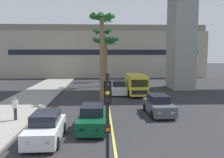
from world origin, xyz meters
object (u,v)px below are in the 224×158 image
car_queue_front (93,118)px  car_queue_fourth (159,105)px  traffic_light_median_near (108,119)px  palm_tree_far_median (102,42)px  car_queue_second (119,88)px  delivery_van (136,84)px  palm_tree_near_median (105,50)px  pedestrian_mid_block (15,108)px  palm_tree_mid_median (102,35)px  palm_tree_farthest_median (105,48)px  car_queue_third (46,128)px

car_queue_front → car_queue_fourth: same height
traffic_light_median_near → palm_tree_far_median: bearing=90.0°
car_queue_second → car_queue_front: bearing=-101.2°
car_queue_second → delivery_van: delivery_van is taller
palm_tree_far_median → palm_tree_near_median: bearing=84.8°
pedestrian_mid_block → palm_tree_mid_median: bearing=51.0°
car_queue_second → delivery_van: bearing=-16.7°
car_queue_front → palm_tree_farthest_median: palm_tree_farthest_median is taller
car_queue_third → delivery_van: 16.11m
car_queue_fourth → palm_tree_near_median: bearing=99.4°
palm_tree_farthest_median → car_queue_front: bearing=-94.2°
car_queue_front → traffic_light_median_near: traffic_light_median_near is taller
car_queue_third → car_queue_fourth: (7.61, 5.50, 0.00)m
car_queue_fourth → palm_tree_farthest_median: (-4.00, 10.93, 4.69)m
car_queue_front → car_queue_second: bearing=78.8°
car_queue_second → traffic_light_median_near: traffic_light_median_near is taller
car_queue_second → car_queue_fourth: (2.46, -9.54, 0.00)m
car_queue_third → palm_tree_near_median: bearing=82.2°
palm_tree_farthest_median → car_queue_fourth: bearing=-69.9°
car_queue_fourth → pedestrian_mid_block: (-10.55, -1.69, 0.28)m
car_queue_fourth → pedestrian_mid_block: 10.69m
car_queue_third → car_queue_front: bearing=36.5°
delivery_van → palm_tree_farthest_median: bearing=150.5°
traffic_light_median_near → palm_tree_far_median: (-0.01, 27.50, 3.68)m
car_queue_front → car_queue_third: size_ratio=1.01×
palm_tree_far_median → pedestrian_mid_block: (-6.22, -18.14, -5.39)m
palm_tree_far_median → car_queue_front: bearing=-92.1°
car_queue_third → pedestrian_mid_block: (-2.94, 3.81, 0.28)m
palm_tree_mid_median → palm_tree_far_median: size_ratio=1.06×
car_queue_fourth → palm_tree_farthest_median: 12.55m
car_queue_third → traffic_light_median_near: 6.75m
car_queue_front → pedestrian_mid_block: (-5.47, 1.94, 0.28)m
car_queue_third → delivery_van: bearing=63.9°
delivery_van → traffic_light_median_near: (-3.81, -20.01, 1.43)m
car_queue_second → car_queue_third: size_ratio=1.00×
car_queue_fourth → palm_tree_far_median: palm_tree_far_median is taller
traffic_light_median_near → palm_tree_mid_median: bearing=90.3°
car_queue_front → palm_tree_farthest_median: 15.34m
pedestrian_mid_block → palm_tree_near_median: bearing=74.5°
car_queue_front → delivery_van: size_ratio=0.79×
car_queue_fourth → delivery_van: bearing=93.3°
delivery_van → traffic_light_median_near: 20.42m
palm_tree_near_median → pedestrian_mid_block: 25.70m
car_queue_third → palm_tree_near_median: 28.84m
palm_tree_far_median → palm_tree_farthest_median: palm_tree_far_median is taller
palm_tree_far_median → car_queue_fourth: bearing=-75.2°
palm_tree_near_median → palm_tree_far_median: (-0.57, -6.27, 1.09)m
delivery_van → palm_tree_far_median: (-3.81, 7.49, 5.10)m
palm_tree_near_median → palm_tree_mid_median: (-0.65, -16.83, 1.29)m
delivery_van → palm_tree_near_median: (-3.24, 13.76, 4.01)m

